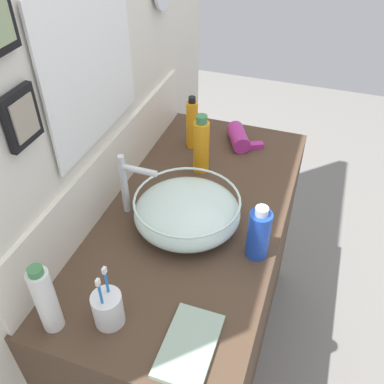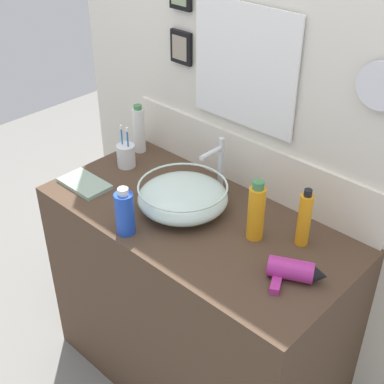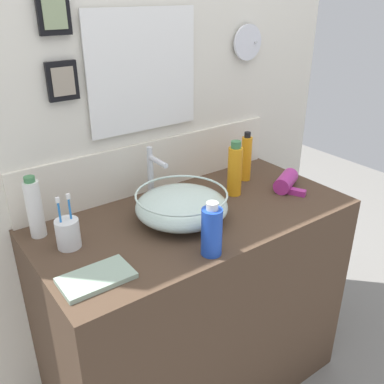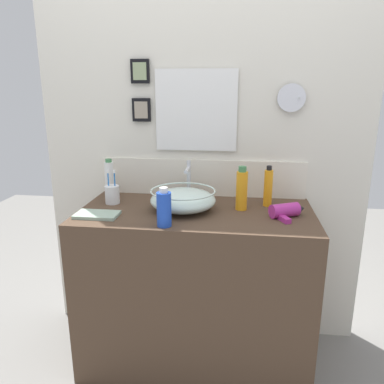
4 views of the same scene
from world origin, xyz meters
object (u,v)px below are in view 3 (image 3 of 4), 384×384
at_px(spray_bottle, 235,170).
at_px(hand_towel, 96,278).
at_px(faucet, 152,171).
at_px(soap_dispenser, 212,231).
at_px(lotion_bottle, 35,208).
at_px(glass_bowl_sink, 182,206).
at_px(toothbrush_cup, 68,233).
at_px(hair_drier, 288,181).
at_px(shampoo_bottle, 246,158).

distance_m(spray_bottle, hand_towel, 0.74).
xyz_separation_m(faucet, soap_dispenser, (-0.05, -0.44, -0.04)).
height_order(lotion_bottle, hand_towel, lotion_bottle).
xyz_separation_m(soap_dispenser, lotion_bottle, (-0.41, 0.44, 0.02)).
distance_m(lotion_bottle, hand_towel, 0.37).
bearing_deg(glass_bowl_sink, soap_dispenser, -101.95).
relative_size(toothbrush_cup, spray_bottle, 0.82).
relative_size(glass_bowl_sink, lotion_bottle, 1.53).
xyz_separation_m(lotion_bottle, spray_bottle, (0.76, -0.15, 0.00)).
bearing_deg(hair_drier, shampoo_bottle, 116.74).
bearing_deg(glass_bowl_sink, faucet, 90.00).
bearing_deg(glass_bowl_sink, hair_drier, -3.75).
xyz_separation_m(shampoo_bottle, hand_towel, (-0.85, -0.29, -0.09)).
height_order(soap_dispenser, hand_towel, soap_dispenser).
bearing_deg(hair_drier, faucet, 155.99).
relative_size(toothbrush_cup, soap_dispenser, 1.02).
xyz_separation_m(hair_drier, spray_bottle, (-0.23, 0.09, 0.08)).
bearing_deg(faucet, hand_towel, -139.58).
bearing_deg(shampoo_bottle, soap_dispenser, -142.62).
bearing_deg(lotion_bottle, faucet, -0.27).
height_order(glass_bowl_sink, spray_bottle, spray_bottle).
height_order(hair_drier, shampoo_bottle, shampoo_bottle).
distance_m(glass_bowl_sink, hand_towel, 0.44).
relative_size(toothbrush_cup, hand_towel, 0.89).
distance_m(hair_drier, toothbrush_cup, 0.93).
xyz_separation_m(faucet, toothbrush_cup, (-0.40, -0.13, -0.08)).
bearing_deg(faucet, toothbrush_cup, -162.34).
xyz_separation_m(spray_bottle, hand_towel, (-0.71, -0.20, -0.10)).
bearing_deg(faucet, lotion_bottle, 179.73).
xyz_separation_m(hair_drier, hand_towel, (-0.93, -0.11, -0.02)).
xyz_separation_m(toothbrush_cup, shampoo_bottle, (0.84, 0.07, 0.05)).
bearing_deg(glass_bowl_sink, lotion_bottle, 156.44).
bearing_deg(shampoo_bottle, toothbrush_cup, -175.56).
distance_m(glass_bowl_sink, soap_dispenser, 0.24).
bearing_deg(glass_bowl_sink, hand_towel, -159.98).
distance_m(faucet, toothbrush_cup, 0.43).
bearing_deg(faucet, soap_dispenser, -96.56).
relative_size(lotion_bottle, shampoo_bottle, 1.01).
height_order(soap_dispenser, shampoo_bottle, shampoo_bottle).
distance_m(faucet, shampoo_bottle, 0.44).
bearing_deg(soap_dispenser, toothbrush_cup, 138.93).
bearing_deg(hair_drier, lotion_bottle, 166.55).
bearing_deg(shampoo_bottle, glass_bowl_sink, -162.74).
relative_size(hair_drier, lotion_bottle, 0.88).
height_order(shampoo_bottle, hand_towel, shampoo_bottle).
distance_m(soap_dispenser, spray_bottle, 0.45).
distance_m(toothbrush_cup, hand_towel, 0.22).
height_order(hair_drier, spray_bottle, spray_bottle).
height_order(toothbrush_cup, shampoo_bottle, shampoo_bottle).
bearing_deg(glass_bowl_sink, shampoo_bottle, 17.26).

